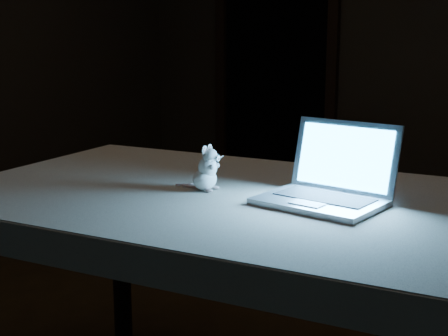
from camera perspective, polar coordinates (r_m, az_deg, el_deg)
The scene contains 6 objects.
back_wall at distance 4.65m, azimuth 16.73°, elevation 11.19°, with size 4.50×0.04×2.60m, color black.
doorway at distance 5.10m, azimuth 4.55°, elevation 9.02°, with size 1.06×0.36×2.13m, color black, non-canonical shape.
table at distance 2.18m, azimuth -0.80°, elevation -12.75°, with size 1.53×0.98×0.82m, color black, non-canonical shape.
tablecloth at distance 2.04m, azimuth 1.16°, elevation -3.43°, with size 1.63×1.08×0.10m, color beige, non-canonical shape.
laptop at distance 1.87m, azimuth 8.48°, elevation 0.20°, with size 0.34×0.30×0.23m, color #A5A5AA, non-canonical shape.
plush_mouse at distance 2.03m, azimuth -1.71°, elevation 0.02°, with size 0.11×0.11×0.14m, color white, non-canonical shape.
Camera 1 is at (1.39, -1.94, 1.32)m, focal length 52.00 mm.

